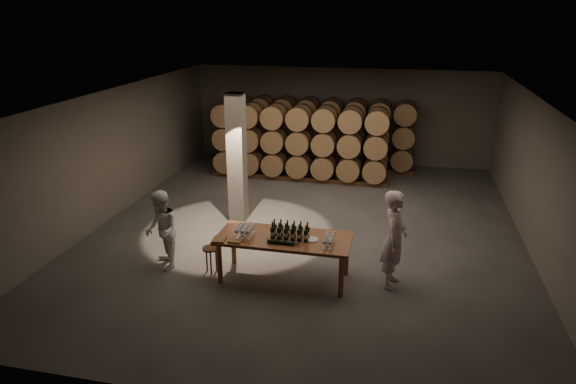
% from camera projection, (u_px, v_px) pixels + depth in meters
% --- Properties ---
extents(room, '(12.00, 12.00, 12.00)m').
position_uv_depth(room, '(237.00, 159.00, 12.51)').
color(room, '#4A4745').
rests_on(room, ground).
extents(tasting_table, '(2.60, 1.10, 0.90)m').
position_uv_depth(tasting_table, '(284.00, 242.00, 9.94)').
color(tasting_table, brown).
rests_on(tasting_table, ground).
extents(barrel_stack_back, '(6.26, 0.95, 2.31)m').
position_uv_depth(barrel_stack_back, '(319.00, 132.00, 16.99)').
color(barrel_stack_back, brown).
rests_on(barrel_stack_back, ground).
extents(barrel_stack_front, '(5.48, 0.95, 2.31)m').
position_uv_depth(barrel_stack_front, '(300.00, 141.00, 15.78)').
color(barrel_stack_front, brown).
rests_on(barrel_stack_front, ground).
extents(bottle_cluster, '(0.74, 0.24, 0.35)m').
position_uv_depth(bottle_cluster, '(290.00, 232.00, 9.80)').
color(bottle_cluster, black).
rests_on(bottle_cluster, tasting_table).
extents(lying_bottles, '(0.60, 0.08, 0.08)m').
position_uv_depth(lying_bottles, '(281.00, 242.00, 9.59)').
color(lying_bottles, black).
rests_on(lying_bottles, tasting_table).
extents(glass_cluster_left, '(0.31, 0.42, 0.19)m').
position_uv_depth(glass_cluster_left, '(245.00, 229.00, 9.95)').
color(glass_cluster_left, silver).
rests_on(glass_cluster_left, tasting_table).
extents(glass_cluster_right, '(0.19, 0.52, 0.16)m').
position_uv_depth(glass_cluster_right, '(329.00, 238.00, 9.59)').
color(glass_cluster_right, silver).
rests_on(glass_cluster_right, tasting_table).
extents(plate, '(0.25, 0.25, 0.01)m').
position_uv_depth(plate, '(312.00, 239.00, 9.78)').
color(plate, silver).
rests_on(plate, tasting_table).
extents(notebook_near, '(0.25, 0.20, 0.03)m').
position_uv_depth(notebook_near, '(235.00, 241.00, 9.70)').
color(notebook_near, brown).
rests_on(notebook_near, tasting_table).
extents(notebook_corner, '(0.27, 0.33, 0.03)m').
position_uv_depth(notebook_corner, '(219.00, 239.00, 9.79)').
color(notebook_corner, brown).
rests_on(notebook_corner, tasting_table).
extents(pen, '(0.15, 0.04, 0.01)m').
position_uv_depth(pen, '(246.00, 242.00, 9.67)').
color(pen, black).
rests_on(pen, tasting_table).
extents(stool, '(0.33, 0.33, 0.55)m').
position_uv_depth(stool, '(211.00, 252.00, 10.29)').
color(stool, brown).
rests_on(stool, ground).
extents(person_man, '(0.54, 0.75, 1.93)m').
position_uv_depth(person_man, '(394.00, 239.00, 9.66)').
color(person_man, silver).
rests_on(person_man, ground).
extents(person_woman, '(0.96, 1.02, 1.66)m').
position_uv_depth(person_woman, '(162.00, 230.00, 10.38)').
color(person_woman, white).
rests_on(person_woman, ground).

